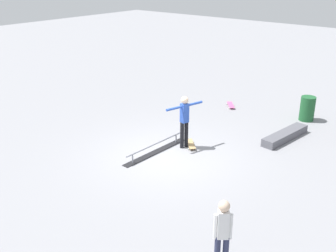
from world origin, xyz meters
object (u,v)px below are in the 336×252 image
at_px(skateboard_main, 191,144).
at_px(bystander_white_shirt, 223,233).
at_px(trash_bin, 307,109).
at_px(loose_skateboard_pink, 231,105).
at_px(grind_rail, 155,148).
at_px(skater_main, 184,118).
at_px(skate_ledge, 285,135).

xyz_separation_m(skateboard_main, bystander_white_shirt, (4.20, 3.82, 0.80)).
bearing_deg(trash_bin, loose_skateboard_pink, -81.00).
distance_m(skateboard_main, loose_skateboard_pink, 4.26).
xyz_separation_m(grind_rail, loose_skateboard_pink, (-5.19, -0.47, -0.06)).
relative_size(skater_main, trash_bin, 1.86).
bearing_deg(trash_bin, skate_ledge, 4.10).
bearing_deg(skate_ledge, skateboard_main, -40.53).
distance_m(skate_ledge, skateboard_main, 3.20).
bearing_deg(trash_bin, skater_main, -23.09).
xyz_separation_m(skateboard_main, trash_bin, (-4.60, 1.93, 0.38)).
relative_size(skate_ledge, trash_bin, 2.38).
xyz_separation_m(skate_ledge, skater_main, (2.63, -2.20, 0.85)).
height_order(skateboard_main, trash_bin, trash_bin).
bearing_deg(bystander_white_shirt, grind_rail, 105.11).
bearing_deg(skater_main, loose_skateboard_pink, -152.96).
distance_m(bystander_white_shirt, loose_skateboard_pink, 9.68).
height_order(skater_main, bystander_white_shirt, skater_main).
bearing_deg(skater_main, bystander_white_shirt, 59.57).
bearing_deg(bystander_white_shirt, loose_skateboard_pink, 80.98).
distance_m(skater_main, trash_bin, 5.24).
distance_m(skater_main, bystander_white_shirt, 5.62).
relative_size(skateboard_main, trash_bin, 0.79).
height_order(skater_main, trash_bin, skater_main).
height_order(skate_ledge, skater_main, skater_main).
distance_m(skate_ledge, trash_bin, 2.20).
relative_size(skate_ledge, loose_skateboard_pink, 2.92).
height_order(skate_ledge, skateboard_main, skate_ledge).
xyz_separation_m(skate_ledge, loose_skateboard_pink, (-1.70, -3.12, -0.06)).
bearing_deg(trash_bin, grind_rail, -23.77).
bearing_deg(bystander_white_shirt, skateboard_main, 93.01).
xyz_separation_m(skateboard_main, loose_skateboard_pink, (-4.13, -1.04, 0.00)).
height_order(skater_main, loose_skateboard_pink, skater_main).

